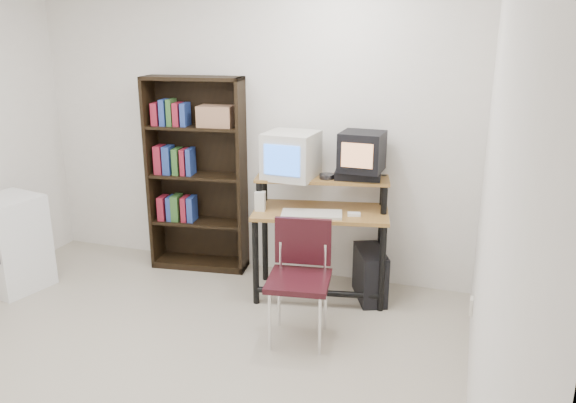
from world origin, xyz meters
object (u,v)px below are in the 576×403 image
(bookshelf, at_px, (198,172))
(computer_desk, at_px, (321,217))
(pc_tower, at_px, (370,274))
(school_chair, at_px, (300,268))
(crt_tv, at_px, (362,152))
(crt_monitor, at_px, (291,155))
(mini_fridge, at_px, (11,243))

(bookshelf, bearing_deg, computer_desk, -18.46)
(pc_tower, xyz_separation_m, school_chair, (-0.37, -0.74, 0.31))
(computer_desk, height_order, school_chair, computer_desk)
(school_chair, bearing_deg, pc_tower, 55.00)
(crt_tv, distance_m, pc_tower, 1.01)
(computer_desk, xyz_separation_m, crt_monitor, (-0.26, 0.03, 0.48))
(mini_fridge, bearing_deg, bookshelf, 48.67)
(crt_monitor, xyz_separation_m, bookshelf, (-0.95, 0.20, -0.26))
(mini_fridge, bearing_deg, crt_monitor, 30.89)
(pc_tower, bearing_deg, school_chair, -139.96)
(computer_desk, xyz_separation_m, pc_tower, (0.41, 0.04, -0.46))
(bookshelf, bearing_deg, crt_tv, -11.39)
(crt_monitor, relative_size, bookshelf, 0.24)
(computer_desk, height_order, crt_tv, crt_tv)
(pc_tower, relative_size, school_chair, 0.53)
(mini_fridge, bearing_deg, school_chair, 12.87)
(crt_tv, bearing_deg, bookshelf, 178.50)
(crt_monitor, xyz_separation_m, mini_fridge, (-2.24, -0.73, -0.76))
(bookshelf, height_order, mini_fridge, bookshelf)
(pc_tower, relative_size, mini_fridge, 0.56)
(crt_tv, bearing_deg, school_chair, -104.31)
(computer_desk, distance_m, bookshelf, 1.26)
(crt_monitor, distance_m, school_chair, 1.01)
(school_chair, relative_size, bookshelf, 0.49)
(crt_monitor, bearing_deg, bookshelf, 171.65)
(crt_tv, distance_m, mini_fridge, 3.03)
(pc_tower, bearing_deg, mini_fridge, 171.10)
(crt_monitor, xyz_separation_m, pc_tower, (0.68, 0.01, -0.95))
(crt_monitor, relative_size, school_chair, 0.50)
(school_chair, bearing_deg, crt_tv, 64.99)
(computer_desk, bearing_deg, bookshelf, 157.89)
(mini_fridge, bearing_deg, computer_desk, 28.36)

